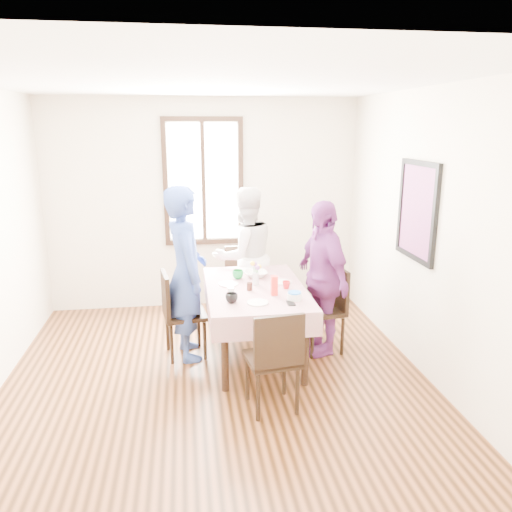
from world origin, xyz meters
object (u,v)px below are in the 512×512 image
Objects in this scene: dining_table at (255,322)px; chair_near at (272,358)px; person_left at (185,273)px; chair_far at (244,286)px; person_far at (244,256)px; person_right at (321,278)px; chair_right at (322,310)px; chair_left at (185,314)px.

dining_table is 1.59× the size of chair_near.
chair_far is at bearing -48.97° from person_left.
person_far reaches higher than chair_far.
dining_table is 0.81× the size of person_left.
person_right is at bearing -103.44° from person_left.
chair_near is 0.51× the size of person_left.
dining_table is 1.59× the size of chair_far.
person_far is (0.70, 0.84, -0.06)m from person_left.
person_far is at bearing 90.00° from dining_table.
person_far is at bearing 29.81° from chair_right.
chair_far is 0.38m from person_far.
chair_left is 1.12m from chair_far.
chair_far is 0.55× the size of person_far.
chair_far and chair_near have the same top height.
chair_right is 0.36m from person_right.
chair_left is 1.34m from chair_near.
chair_far is (0.00, 0.99, 0.08)m from dining_table.
person_left is at bearing 49.48° from chair_far.
person_right is at bearing 106.52° from person_far.
chair_left is at bearing 169.33° from dining_table.
chair_left is 0.51× the size of person_left.
person_right is at bearing 77.63° from chair_left.
person_far is at bearing -49.56° from person_left.
person_right is (1.42, -0.09, 0.36)m from chair_left.
chair_near is 1.30m from person_right.
person_right is (0.70, -0.93, -0.02)m from person_far.
chair_near is at bearing 137.39° from chair_right.
chair_near is at bearing 88.69° from chair_far.
chair_left is at bearing 28.98° from person_far.
chair_right is at bearing 107.26° from person_far.
person_right is at bearing 48.71° from chair_near.
chair_left and chair_far have the same top height.
person_right reaches higher than chair_far.
chair_near is (0.72, -1.13, 0.00)m from chair_left.
dining_table is 0.72m from chair_right.
chair_right is (0.72, 0.05, 0.08)m from dining_table.
chair_left and chair_right have the same top height.
person_right is at bearing 125.13° from chair_far.
person_right is (-0.02, 0.00, 0.36)m from chair_right.
person_left reaches higher than chair_far.
chair_near is 0.56× the size of person_right.
chair_far is 0.51× the size of person_left.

